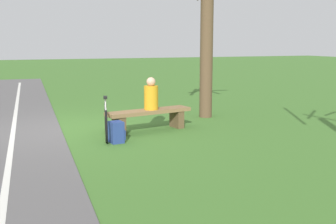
# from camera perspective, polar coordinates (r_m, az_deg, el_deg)

# --- Properties ---
(ground_plane) EXTENTS (80.00, 80.00, 0.00)m
(ground_plane) POSITION_cam_1_polar(r_m,az_deg,el_deg) (9.69, -14.04, -2.46)
(ground_plane) COLOR #3D6B28
(paved_path) EXTENTS (3.78, 36.06, 0.02)m
(paved_path) POSITION_cam_1_polar(r_m,az_deg,el_deg) (5.76, -21.45, -11.04)
(paved_path) COLOR #565454
(paved_path) RESTS_ON ground_plane
(path_centre_line) EXTENTS (1.65, 31.97, 0.00)m
(path_centre_line) POSITION_cam_1_polar(r_m,az_deg,el_deg) (5.75, -21.45, -10.95)
(path_centre_line) COLOR silver
(path_centre_line) RESTS_ON paved_path
(bench) EXTENTS (2.02, 0.80, 0.48)m
(bench) POSITION_cam_1_polar(r_m,az_deg,el_deg) (9.31, -2.61, -0.54)
(bench) COLOR brown
(bench) RESTS_ON ground_plane
(person_seated) EXTENTS (0.37, 0.37, 0.72)m
(person_seated) POSITION_cam_1_polar(r_m,az_deg,el_deg) (9.27, -2.32, 2.25)
(person_seated) COLOR orange
(person_seated) RESTS_ON bench
(bicycle) EXTENTS (0.42, 1.71, 0.84)m
(bicycle) POSITION_cam_1_polar(r_m,az_deg,el_deg) (8.81, -8.45, -1.14)
(bicycle) COLOR black
(bicycle) RESTS_ON ground_plane
(backpack) EXTENTS (0.31, 0.30, 0.42)m
(backpack) POSITION_cam_1_polar(r_m,az_deg,el_deg) (8.30, -7.03, -2.75)
(backpack) COLOR navy
(backpack) RESTS_ON ground_plane
(tree_far_right) EXTENTS (1.72, 1.52, 4.20)m
(tree_far_right) POSITION_cam_1_polar(r_m,az_deg,el_deg) (11.02, 5.19, 9.63)
(tree_far_right) COLOR brown
(tree_far_right) RESTS_ON ground_plane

